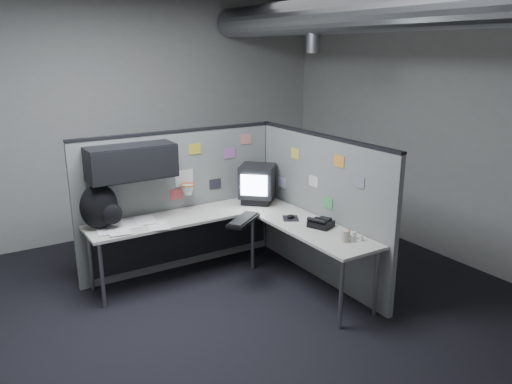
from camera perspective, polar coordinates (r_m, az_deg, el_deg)
room at (r=4.79m, az=4.36°, el=11.19°), size 5.62×5.62×3.22m
partition_back at (r=5.67m, az=-9.97°, el=0.43°), size 2.44×0.42×1.63m
partition_right at (r=5.54m, az=7.33°, el=-1.74°), size 0.07×2.23×1.63m
desk at (r=5.48m, az=-3.77°, el=-4.09°), size 2.31×2.11×0.73m
monitor at (r=5.92m, az=0.15°, el=1.00°), size 0.56×0.56×0.45m
keyboard at (r=5.30m, az=-1.46°, el=-3.21°), size 0.51×0.44×0.04m
mouse at (r=5.41m, az=3.97°, el=-2.89°), size 0.24×0.26×0.04m
phone at (r=5.19m, az=7.40°, el=-3.55°), size 0.28×0.29×0.11m
bottles at (r=4.91m, az=11.00°, el=-4.95°), size 0.13×0.17×0.08m
cup at (r=4.83m, az=10.13°, el=-4.97°), size 0.09×0.09×0.11m
papers at (r=5.32m, az=-13.93°, el=-3.77°), size 0.74×0.54×0.02m
backpack at (r=5.28m, az=-17.37°, el=-1.67°), size 0.44×0.40×0.47m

